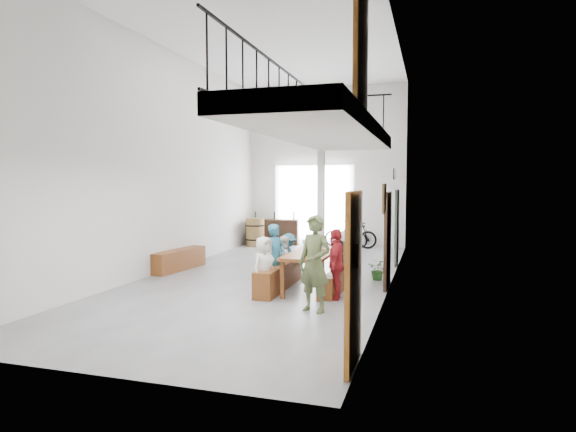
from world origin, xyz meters
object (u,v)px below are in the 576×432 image
(bench_inner, at_px, (279,276))
(host_standing, at_px, (315,264))
(tasting_table, at_px, (312,256))
(serving_counter, at_px, (275,232))
(side_bench, at_px, (179,260))
(bicycle_near, at_px, (346,235))
(oak_barrel, at_px, (255,232))

(bench_inner, height_order, host_standing, host_standing)
(tasting_table, height_order, serving_counter, serving_counter)
(bench_inner, bearing_deg, side_bench, 156.85)
(side_bench, xyz_separation_m, bicycle_near, (3.31, 5.41, 0.16))
(side_bench, relative_size, oak_barrel, 1.89)
(bicycle_near, bearing_deg, tasting_table, -160.18)
(tasting_table, relative_size, bench_inner, 0.91)
(tasting_table, distance_m, oak_barrel, 7.01)
(host_standing, bearing_deg, bench_inner, 145.98)
(serving_counter, bearing_deg, bench_inner, -79.30)
(bench_inner, distance_m, oak_barrel, 6.73)
(bicycle_near, bearing_deg, side_bench, 164.49)
(bench_inner, relative_size, oak_barrel, 2.35)
(serving_counter, distance_m, bicycle_near, 2.56)
(tasting_table, distance_m, bicycle_near, 6.68)
(side_bench, xyz_separation_m, serving_counter, (0.75, 5.46, 0.19))
(host_standing, bearing_deg, serving_counter, 132.29)
(side_bench, height_order, host_standing, host_standing)
(serving_counter, bearing_deg, bicycle_near, -9.34)
(serving_counter, bearing_deg, host_standing, -75.71)
(tasting_table, height_order, oak_barrel, oak_barrel)
(host_standing, height_order, bicycle_near, host_standing)
(bicycle_near, bearing_deg, bench_inner, -166.09)
(serving_counter, height_order, bicycle_near, serving_counter)
(bench_inner, distance_m, host_standing, 1.97)
(tasting_table, bearing_deg, oak_barrel, 120.81)
(bench_inner, relative_size, serving_counter, 1.34)
(tasting_table, relative_size, serving_counter, 1.22)
(bench_inner, height_order, serving_counter, serving_counter)
(bench_inner, bearing_deg, tasting_table, 3.90)
(tasting_table, relative_size, side_bench, 1.12)
(bench_inner, bearing_deg, serving_counter, 108.81)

